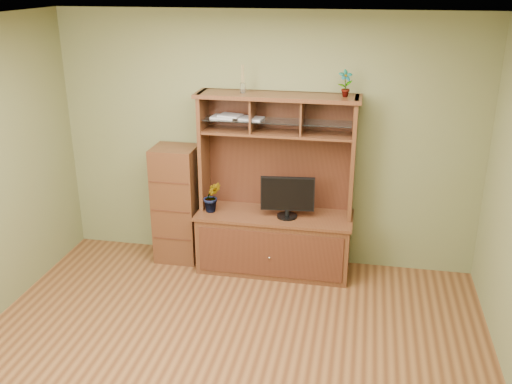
# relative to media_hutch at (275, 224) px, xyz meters

# --- Properties ---
(room) EXTENTS (4.54, 4.04, 2.74)m
(room) POSITION_rel_media_hutch_xyz_m (-0.15, -1.73, 0.83)
(room) COLOR #502C16
(room) RESTS_ON ground
(media_hutch) EXTENTS (1.66, 0.61, 1.90)m
(media_hutch) POSITION_rel_media_hutch_xyz_m (0.00, 0.00, 0.00)
(media_hutch) COLOR #452113
(media_hutch) RESTS_ON room
(monitor) EXTENTS (0.55, 0.21, 0.44)m
(monitor) POSITION_rel_media_hutch_xyz_m (0.14, -0.08, 0.36)
(monitor) COLOR black
(monitor) RESTS_ON media_hutch
(orchid_plant) EXTENTS (0.22, 0.20, 0.34)m
(orchid_plant) POSITION_rel_media_hutch_xyz_m (-0.66, -0.08, 0.30)
(orchid_plant) COLOR #366221
(orchid_plant) RESTS_ON media_hutch
(top_plant) EXTENTS (0.16, 0.13, 0.26)m
(top_plant) POSITION_rel_media_hutch_xyz_m (0.66, 0.08, 1.51)
(top_plant) COLOR #3E6523
(top_plant) RESTS_ON media_hutch
(reed_diffuser) EXTENTS (0.06, 0.06, 0.28)m
(reed_diffuser) POSITION_rel_media_hutch_xyz_m (-0.35, 0.08, 1.49)
(reed_diffuser) COLOR silver
(reed_diffuser) RESTS_ON media_hutch
(magazines) EXTENTS (0.55, 0.21, 0.04)m
(magazines) POSITION_rel_media_hutch_xyz_m (-0.44, 0.08, 1.13)
(magazines) COLOR #A5A5A9
(magazines) RESTS_ON media_hutch
(side_cabinet) EXTENTS (0.46, 0.42, 1.30)m
(side_cabinet) POSITION_rel_media_hutch_xyz_m (-1.10, 0.04, 0.13)
(side_cabinet) COLOR #452113
(side_cabinet) RESTS_ON room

